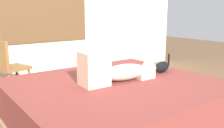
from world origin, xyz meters
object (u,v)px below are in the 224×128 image
Objects in this scene: person_lying at (117,71)px; cat at (161,67)px; bed at (116,106)px; chair_by_desk at (8,66)px.

person_lying reaches higher than cat.
chair_by_desk is (-0.69, 1.54, 0.26)m from bed.
cat is (0.66, -0.01, -0.05)m from person_lying.
cat is at bearing -47.53° from chair_by_desk.
person_lying is 1.68m from chair_by_desk.
chair_by_desk is (-1.39, 1.52, -0.07)m from cat.
cat reaches higher than bed.
chair_by_desk reaches higher than person_lying.
chair_by_desk is (-0.73, 1.51, -0.11)m from person_lying.
chair_by_desk reaches higher than bed.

